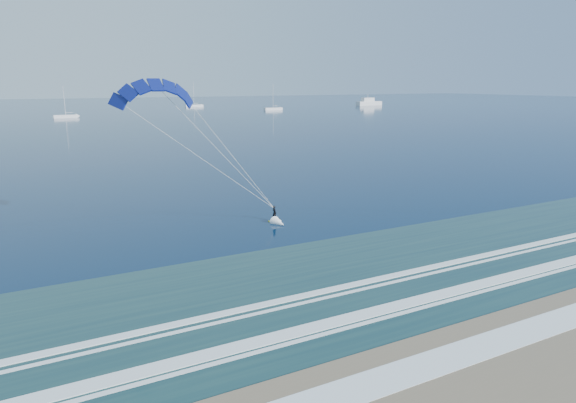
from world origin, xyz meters
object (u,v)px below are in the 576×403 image
(sailboat_3, at_px, (66,116))
(sailboat_4, at_px, (194,106))
(motor_yacht, at_px, (369,102))
(sailboat_5, at_px, (273,109))
(kitesurfer_rig, at_px, (221,153))

(sailboat_3, distance_m, sailboat_4, 95.02)
(sailboat_3, bearing_deg, motor_yacht, 11.09)
(sailboat_3, bearing_deg, sailboat_5, 7.77)
(kitesurfer_rig, distance_m, sailboat_4, 245.67)
(motor_yacht, distance_m, sailboat_4, 100.13)
(kitesurfer_rig, bearing_deg, sailboat_3, 88.82)
(kitesurfer_rig, height_order, motor_yacht, kitesurfer_rig)
(motor_yacht, height_order, sailboat_5, sailboat_5)
(sailboat_5, bearing_deg, sailboat_4, 114.73)
(kitesurfer_rig, xyz_separation_m, sailboat_3, (3.51, 170.92, -6.68))
(motor_yacht, bearing_deg, kitesurfer_rig, -129.87)
(kitesurfer_rig, bearing_deg, motor_yacht, 50.13)
(sailboat_4, height_order, sailboat_5, sailboat_4)
(sailboat_5, bearing_deg, kitesurfer_rig, -118.00)
(sailboat_3, bearing_deg, kitesurfer_rig, -91.18)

